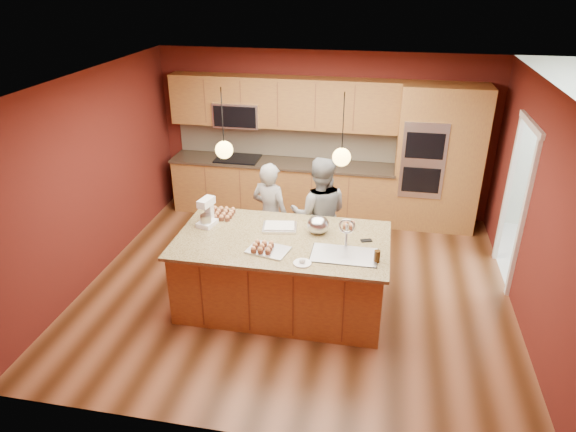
% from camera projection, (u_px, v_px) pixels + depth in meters
% --- Properties ---
extents(floor, '(5.50, 5.50, 0.00)m').
position_uv_depth(floor, '(297.00, 285.00, 6.88)').
color(floor, '#422310').
rests_on(floor, ground).
extents(ceiling, '(5.50, 5.50, 0.00)m').
position_uv_depth(ceiling, '(299.00, 82.00, 5.70)').
color(ceiling, white).
rests_on(ceiling, ground).
extents(wall_back, '(5.50, 0.00, 5.50)m').
position_uv_depth(wall_back, '(324.00, 134.00, 8.50)').
color(wall_back, '#541813').
rests_on(wall_back, ground).
extents(wall_front, '(5.50, 0.00, 5.50)m').
position_uv_depth(wall_front, '(244.00, 315.00, 4.08)').
color(wall_front, '#541813').
rests_on(wall_front, ground).
extents(wall_left, '(0.00, 5.00, 5.00)m').
position_uv_depth(wall_left, '(92.00, 177.00, 6.76)').
color(wall_left, '#541813').
rests_on(wall_left, ground).
extents(wall_right, '(0.00, 5.00, 5.00)m').
position_uv_depth(wall_right, '(536.00, 211.00, 5.83)').
color(wall_right, '#541813').
rests_on(wall_right, ground).
extents(cabinet_run, '(3.74, 0.64, 2.30)m').
position_uv_depth(cabinet_run, '(280.00, 158.00, 8.55)').
color(cabinet_run, brown).
rests_on(cabinet_run, floor).
extents(oven_column, '(1.30, 0.62, 2.30)m').
position_uv_depth(oven_column, '(438.00, 159.00, 8.01)').
color(oven_column, brown).
rests_on(oven_column, floor).
extents(doorway_trim, '(0.08, 1.11, 2.20)m').
position_uv_depth(doorway_trim, '(515.00, 206.00, 6.67)').
color(doorway_trim, silver).
rests_on(doorway_trim, wall_right).
extents(pendant_left, '(0.20, 0.20, 0.80)m').
position_uv_depth(pendant_left, '(224.00, 149.00, 5.75)').
color(pendant_left, black).
rests_on(pendant_left, ceiling).
extents(pendant_right, '(0.20, 0.20, 0.80)m').
position_uv_depth(pendant_right, '(342.00, 157.00, 5.53)').
color(pendant_right, black).
rests_on(pendant_right, ceiling).
extents(island, '(2.54, 1.42, 1.31)m').
position_uv_depth(island, '(284.00, 272.00, 6.30)').
color(island, brown).
rests_on(island, floor).
extents(person_left, '(0.64, 0.52, 1.52)m').
position_uv_depth(person_left, '(270.00, 215.00, 7.09)').
color(person_left, black).
rests_on(person_left, floor).
extents(person_right, '(0.86, 0.70, 1.65)m').
position_uv_depth(person_right, '(319.00, 215.00, 6.95)').
color(person_right, gray).
rests_on(person_right, floor).
extents(stand_mixer, '(0.24, 0.29, 0.36)m').
position_uv_depth(stand_mixer, '(207.00, 214.00, 6.37)').
color(stand_mixer, white).
rests_on(stand_mixer, island).
extents(sheet_cake, '(0.46, 0.37, 0.05)m').
position_uv_depth(sheet_cake, '(280.00, 227.00, 6.34)').
color(sheet_cake, white).
rests_on(sheet_cake, island).
extents(cooling_rack, '(0.52, 0.42, 0.02)m').
position_uv_depth(cooling_rack, '(268.00, 250.00, 5.84)').
color(cooling_rack, silver).
rests_on(cooling_rack, island).
extents(mixing_bowl, '(0.27, 0.27, 0.23)m').
position_uv_depth(mixing_bowl, '(318.00, 225.00, 6.20)').
color(mixing_bowl, silver).
rests_on(mixing_bowl, island).
extents(plate, '(0.20, 0.20, 0.01)m').
position_uv_depth(plate, '(302.00, 263.00, 5.59)').
color(plate, white).
rests_on(plate, island).
extents(tumbler, '(0.07, 0.07, 0.13)m').
position_uv_depth(tumbler, '(377.00, 256.00, 5.60)').
color(tumbler, '#36200A').
rests_on(tumbler, island).
extents(phone, '(0.15, 0.11, 0.01)m').
position_uv_depth(phone, '(366.00, 240.00, 6.05)').
color(phone, black).
rests_on(phone, island).
extents(cupcakes_left, '(0.33, 0.33, 0.07)m').
position_uv_depth(cupcakes_left, '(221.00, 213.00, 6.65)').
color(cupcakes_left, '#C27C4C').
rests_on(cupcakes_left, island).
extents(cupcakes_rack, '(0.25, 0.25, 0.07)m').
position_uv_depth(cupcakes_rack, '(262.00, 247.00, 5.82)').
color(cupcakes_rack, '#C27C4C').
rests_on(cupcakes_rack, island).
extents(cupcakes_right, '(0.17, 0.17, 0.07)m').
position_uv_depth(cupcakes_right, '(349.00, 225.00, 6.36)').
color(cupcakes_right, '#C27C4C').
rests_on(cupcakes_right, island).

